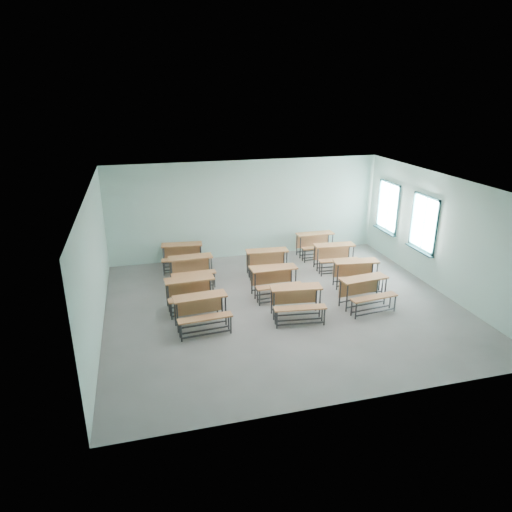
% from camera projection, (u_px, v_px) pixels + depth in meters
% --- Properties ---
extents(room, '(9.04, 8.04, 3.24)m').
position_uv_depth(room, '(287.00, 247.00, 11.39)').
color(room, gray).
rests_on(room, ground).
extents(desk_unit_r0c0, '(1.31, 0.93, 0.78)m').
position_uv_depth(desk_unit_r0c0, '(201.00, 308.00, 10.65)').
color(desk_unit_r0c0, '#AA6A3D').
rests_on(desk_unit_r0c0, ground).
extents(desk_unit_r0c1, '(1.35, 0.99, 0.78)m').
position_uv_depth(desk_unit_r0c1, '(297.00, 298.00, 11.13)').
color(desk_unit_r0c1, '#AA6A3D').
rests_on(desk_unit_r0c1, ground).
extents(desk_unit_r0c2, '(1.34, 0.97, 0.78)m').
position_uv_depth(desk_unit_r0c2, '(366.00, 288.00, 11.66)').
color(desk_unit_r0c2, '#AA6A3D').
rests_on(desk_unit_r0c2, ground).
extents(desk_unit_r1c0, '(1.30, 0.91, 0.78)m').
position_uv_depth(desk_unit_r1c0, '(191.00, 289.00, 11.62)').
color(desk_unit_r1c0, '#AA6A3D').
rests_on(desk_unit_r1c0, ground).
extents(desk_unit_r1c1, '(1.27, 0.86, 0.78)m').
position_uv_depth(desk_unit_r1c1, '(275.00, 278.00, 12.31)').
color(desk_unit_r1c1, '#AA6A3D').
rests_on(desk_unit_r1c1, ground).
extents(desk_unit_r1c2, '(1.34, 0.98, 0.78)m').
position_uv_depth(desk_unit_r1c2, '(357.00, 271.00, 12.79)').
color(desk_unit_r1c2, '#AA6A3D').
rests_on(desk_unit_r1c2, ground).
extents(desk_unit_r2c0, '(1.28, 0.88, 0.78)m').
position_uv_depth(desk_unit_r2c0, '(191.00, 266.00, 13.11)').
color(desk_unit_r2c0, '#AA6A3D').
rests_on(desk_unit_r2c0, ground).
extents(desk_unit_r2c1, '(1.32, 0.94, 0.78)m').
position_uv_depth(desk_unit_r2c1, '(268.00, 259.00, 13.64)').
color(desk_unit_r2c1, '#AA6A3D').
rests_on(desk_unit_r2c1, ground).
extents(desk_unit_r2c2, '(1.31, 0.93, 0.78)m').
position_uv_depth(desk_unit_r2c2, '(335.00, 253.00, 14.12)').
color(desk_unit_r2c2, '#AA6A3D').
rests_on(desk_unit_r2c2, ground).
extents(desk_unit_r3c0, '(1.33, 0.96, 0.78)m').
position_uv_depth(desk_unit_r3c0, '(182.00, 253.00, 14.16)').
color(desk_unit_r3c0, '#AA6A3D').
rests_on(desk_unit_r3c0, ground).
extents(desk_unit_r3c2, '(1.26, 0.86, 0.78)m').
position_uv_depth(desk_unit_r3c2, '(316.00, 241.00, 15.22)').
color(desk_unit_r3c2, '#AA6A3D').
rests_on(desk_unit_r3c2, ground).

